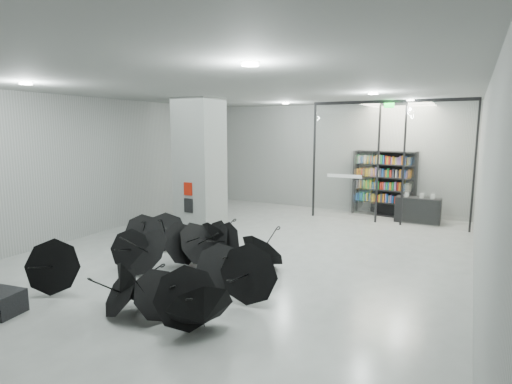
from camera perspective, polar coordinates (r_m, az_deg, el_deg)
The scene contains 9 objects.
room at distance 9.37m, azimuth -2.71°, elevation 7.36°, with size 14.00×14.02×4.01m.
column at distance 12.46m, azimuth -7.89°, elevation 3.77°, with size 1.20×1.20×4.00m, color slate.
fire_cabinet at distance 12.04m, azimuth -9.55°, elevation 0.44°, with size 0.28×0.04×0.38m, color #A50A07.
info_panel at distance 12.13m, azimuth -9.49°, elevation -1.89°, with size 0.30×0.03×0.42m, color black.
exit_sign at distance 13.59m, azimuth 18.24°, elevation 11.52°, with size 0.30×0.06×0.15m, color #0CE533.
glass_partition at distance 13.80m, azimuth 18.02°, elevation 4.66°, with size 5.06×0.08×4.00m.
bookshelf at distance 15.17m, azimuth 17.59°, elevation 1.14°, with size 2.11×0.42×2.32m, color black, non-canonical shape.
shop_counter at distance 14.51m, azimuth 21.83°, elevation -2.37°, with size 1.40×0.56×0.84m, color black.
umbrella_cluster at distance 8.75m, azimuth -10.54°, elevation -9.80°, with size 5.69×4.89×1.30m.
Camera 1 is at (4.78, -8.06, 3.09)m, focal length 28.40 mm.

